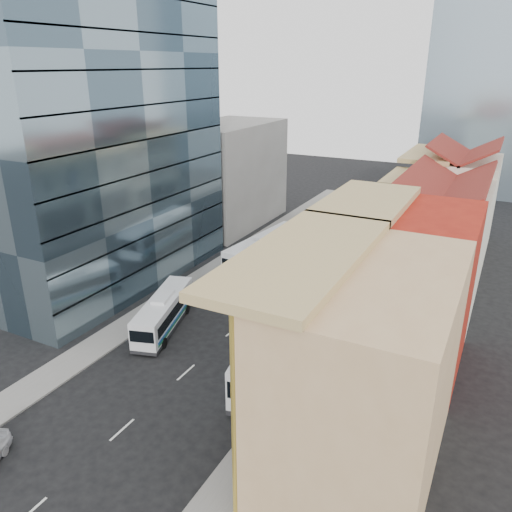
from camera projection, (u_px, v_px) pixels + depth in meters
The scene contains 13 objects.
ground at pixel (111, 440), 30.47m from camera, with size 200.00×200.00×0.00m, color black.
sidewalk_right at pixel (352, 317), 45.07m from camera, with size 3.00×90.00×0.15m, color slate.
sidewalk_left at pixel (195, 282), 52.32m from camera, with size 3.00×90.00×0.15m, color slate.
shophouse_tan at pixel (366, 375), 26.49m from camera, with size 8.00×14.00×12.00m, color tan.
shophouse_red at pixel (411, 290), 36.44m from camera, with size 8.00×10.00×12.00m, color #A62112.
shophouse_cream_near at pixel (431, 260), 44.69m from camera, with size 8.00×9.00×10.00m, color white.
shophouse_cream_mid at pixel (445, 232), 52.15m from camera, with size 8.00×9.00×10.00m, color white.
shophouse_cream_far at pixel (458, 204), 60.68m from camera, with size 8.00×12.00×11.00m, color white.
office_tower at pixel (97, 135), 48.06m from camera, with size 12.00×26.00×30.00m, color #384B58.
office_block_far at pixel (228, 174), 69.60m from camera, with size 10.00×18.00×14.00m, color gray.
bus_left_near at pixel (164, 312), 42.85m from camera, with size 2.27×9.70×3.11m, color silver, non-canonical shape.
bus_left_far at pixel (266, 251), 55.24m from camera, with size 2.98×12.74×4.09m, color white, non-canonical shape.
bus_right at pixel (270, 349), 36.57m from camera, with size 2.81×11.99×3.85m, color silver, non-canonical shape.
Camera 1 is at (19.02, -17.61, 21.48)m, focal length 35.00 mm.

